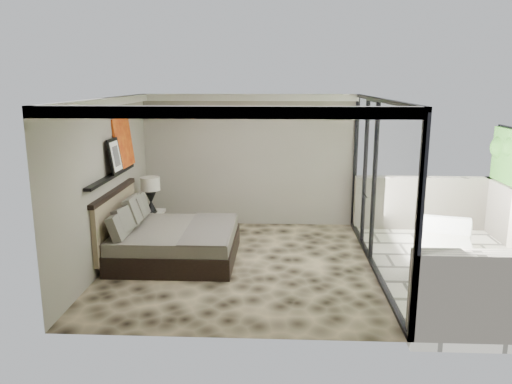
{
  "coord_description": "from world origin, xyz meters",
  "views": [
    {
      "loc": [
        0.65,
        -8.03,
        3.08
      ],
      "look_at": [
        0.25,
        0.4,
        1.18
      ],
      "focal_mm": 35.0,
      "sensor_mm": 36.0,
      "label": 1
    }
  ],
  "objects_px": {
    "nightstand": "(151,224)",
    "ottoman": "(455,237)",
    "table_lamp": "(150,190)",
    "bed": "(170,240)",
    "lounger": "(445,257)"
  },
  "relations": [
    {
      "from": "table_lamp",
      "to": "lounger",
      "type": "bearing_deg",
      "value": -16.13
    },
    {
      "from": "table_lamp",
      "to": "ottoman",
      "type": "relative_size",
      "value": 1.32
    },
    {
      "from": "table_lamp",
      "to": "lounger",
      "type": "distance_m",
      "value": 5.57
    },
    {
      "from": "table_lamp",
      "to": "ottoman",
      "type": "height_order",
      "value": "table_lamp"
    },
    {
      "from": "bed",
      "to": "lounger",
      "type": "distance_m",
      "value": 4.67
    },
    {
      "from": "bed",
      "to": "lounger",
      "type": "height_order",
      "value": "bed"
    },
    {
      "from": "bed",
      "to": "ottoman",
      "type": "distance_m",
      "value": 5.2
    },
    {
      "from": "ottoman",
      "to": "nightstand",
      "type": "bearing_deg",
      "value": 174.33
    },
    {
      "from": "lounger",
      "to": "bed",
      "type": "bearing_deg",
      "value": -168.32
    },
    {
      "from": "nightstand",
      "to": "ottoman",
      "type": "xyz_separation_m",
      "value": [
        5.82,
        -0.58,
        0.02
      ]
    },
    {
      "from": "nightstand",
      "to": "table_lamp",
      "type": "xyz_separation_m",
      "value": [
        0.02,
        -0.02,
        0.72
      ]
    },
    {
      "from": "nightstand",
      "to": "ottoman",
      "type": "distance_m",
      "value": 5.84
    },
    {
      "from": "nightstand",
      "to": "lounger",
      "type": "height_order",
      "value": "lounger"
    },
    {
      "from": "bed",
      "to": "nightstand",
      "type": "xyz_separation_m",
      "value": [
        -0.66,
        1.28,
        -0.1
      ]
    },
    {
      "from": "bed",
      "to": "nightstand",
      "type": "relative_size",
      "value": 4.27
    }
  ]
}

